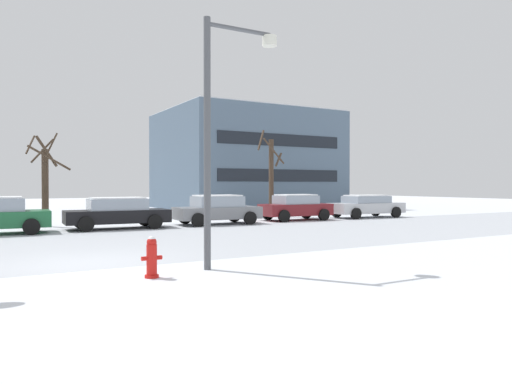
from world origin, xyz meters
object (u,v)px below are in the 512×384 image
fire_hydrant (152,257)px  parked_car_maroon (296,207)px  parked_car_black (117,213)px  parked_car_silver (366,206)px  parked_car_gray (217,209)px  street_lamp (221,116)px

fire_hydrant → parked_car_maroon: bearing=45.1°
parked_car_black → parked_car_silver: 14.58m
parked_car_gray → fire_hydrant: bearing=-121.1°
parked_car_black → parked_car_gray: 4.86m
parked_car_silver → parked_car_gray: bearing=179.8°
parked_car_black → street_lamp: bearing=-92.0°
fire_hydrant → parked_car_black: size_ratio=0.19×
parked_car_silver → street_lamp: bearing=-143.0°
fire_hydrant → parked_car_gray: bearing=58.9°
parked_car_gray → parked_car_silver: (9.72, -0.03, -0.04)m
parked_car_gray → street_lamp: bearing=-114.9°
street_lamp → parked_car_maroon: (10.12, 11.60, -2.83)m
fire_hydrant → parked_car_maroon: parked_car_maroon is taller
parked_car_black → parked_car_silver: bearing=-0.2°
parked_car_gray → parked_car_maroon: (4.86, 0.26, -0.01)m
parked_car_silver → fire_hydrant: bearing=-145.3°
parked_car_maroon → parked_car_gray: bearing=-176.9°
parked_car_black → parked_car_gray: (4.86, -0.02, 0.02)m
fire_hydrant → parked_car_silver: (16.74, 11.60, 0.25)m
parked_car_maroon → street_lamp: bearing=-131.1°
street_lamp → parked_car_black: bearing=88.0°
fire_hydrant → parked_car_black: 11.85m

